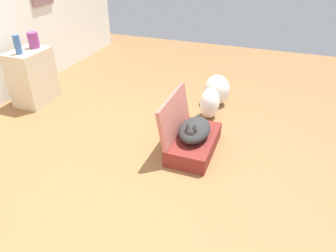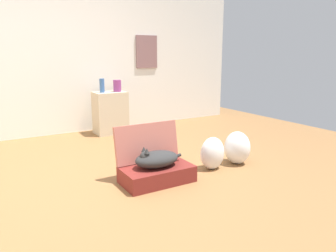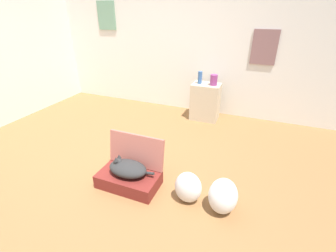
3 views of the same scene
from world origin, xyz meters
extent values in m
plane|color=olive|center=(0.00, 0.00, 0.00)|extent=(7.68, 7.68, 0.00)
cube|color=silver|center=(0.00, 2.26, 1.30)|extent=(6.40, 0.12, 2.60)
cube|color=gray|center=(-1.43, 2.19, 1.69)|extent=(0.39, 0.02, 0.51)
cube|color=#825C5D|center=(1.53, 2.19, 1.25)|extent=(0.39, 0.02, 0.54)
cube|color=maroon|center=(0.38, -0.26, 0.08)|extent=(0.68, 0.38, 0.16)
cube|color=#B26356|center=(0.38, -0.06, 0.35)|extent=(0.68, 0.10, 0.38)
ellipsoid|color=#2D2D2D|center=(0.38, -0.26, 0.23)|extent=(0.44, 0.28, 0.15)
sphere|color=#2D2D2D|center=(0.26, -0.26, 0.27)|extent=(0.11, 0.11, 0.11)
cone|color=#2D2D2D|center=(0.26, -0.29, 0.34)|extent=(0.05, 0.05, 0.05)
cone|color=#2D2D2D|center=(0.26, -0.23, 0.34)|extent=(0.05, 0.05, 0.05)
cylinder|color=#2D2D2D|center=(0.58, -0.22, 0.20)|extent=(0.20, 0.03, 0.07)
ellipsoid|color=white|center=(1.07, -0.24, 0.18)|extent=(0.28, 0.21, 0.35)
ellipsoid|color=white|center=(1.42, -0.24, 0.18)|extent=(0.28, 0.30, 0.37)
cube|color=beige|center=(0.72, 1.85, 0.32)|extent=(0.48, 0.35, 0.65)
cylinder|color=#38609E|center=(0.60, 1.84, 0.75)|extent=(0.07, 0.07, 0.21)
cylinder|color=#8C387A|center=(0.84, 1.83, 0.74)|extent=(0.12, 0.12, 0.18)
camera|label=1|loc=(-2.03, -0.88, 1.77)|focal=33.71mm
camera|label=2|loc=(-1.03, -2.83, 1.21)|focal=34.48mm
camera|label=3|loc=(1.58, -2.04, 1.81)|focal=25.19mm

